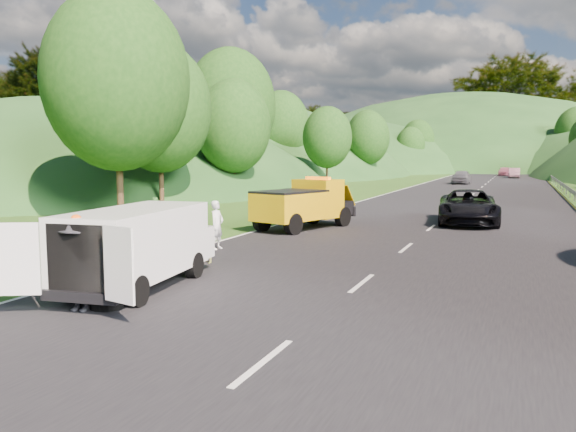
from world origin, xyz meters
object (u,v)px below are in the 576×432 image
at_px(tow_truck, 305,204).
at_px(worker, 80,312).
at_px(suitcase, 170,237).
at_px(spare_tire, 108,309).
at_px(white_van, 139,243).
at_px(child, 207,264).
at_px(woman, 217,250).
at_px(passing_suv, 467,224).

xyz_separation_m(tow_truck, worker, (0.40, -14.43, -1.13)).
height_order(suitcase, spare_tire, suitcase).
xyz_separation_m(white_van, child, (-0.13, 3.42, -1.14)).
xyz_separation_m(woman, child, (0.99, -2.36, 0.00)).
xyz_separation_m(child, suitcase, (-2.95, 2.38, 0.32)).
bearing_deg(tow_truck, spare_tire, -69.81).
bearing_deg(child, white_van, -63.14).
xyz_separation_m(woman, passing_suv, (7.46, 11.15, 0.00)).
height_order(tow_truck, passing_suv, tow_truck).
height_order(child, suitcase, suitcase).
xyz_separation_m(tow_truck, child, (0.17, -8.80, -1.13)).
relative_size(spare_tire, passing_suv, 0.12).
relative_size(tow_truck, passing_suv, 0.98).
distance_m(child, worker, 5.64).
bearing_deg(worker, child, 87.50).
bearing_deg(woman, spare_tire, -165.01).
bearing_deg(spare_tire, tow_truck, 93.19).
bearing_deg(child, tow_truck, 115.78).
height_order(spare_tire, passing_suv, passing_suv).
relative_size(woman, child, 1.56).
xyz_separation_m(child, passing_suv, (6.47, 13.51, 0.00)).
bearing_deg(white_van, woman, 93.33).
relative_size(tow_truck, worker, 2.91).
height_order(white_van, spare_tire, white_van).
bearing_deg(tow_truck, worker, -71.40).
xyz_separation_m(tow_truck, suitcase, (-2.78, -6.42, -0.81)).
bearing_deg(spare_tire, white_van, 105.20).
relative_size(white_van, spare_tire, 8.12).
distance_m(woman, suitcase, 1.98).
relative_size(woman, spare_tire, 2.34).
height_order(worker, suitcase, worker).
bearing_deg(white_van, spare_tire, -82.44).
distance_m(child, spare_tire, 5.25).
relative_size(white_van, suitcase, 9.14).
distance_m(tow_truck, suitcase, 7.05).
bearing_deg(tow_truck, white_van, -71.62).
bearing_deg(suitcase, child, -38.94).
bearing_deg(worker, woman, 93.84).
relative_size(child, worker, 0.56).
distance_m(tow_truck, worker, 14.48).
height_order(tow_truck, child, tow_truck).
height_order(child, passing_suv, passing_suv).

